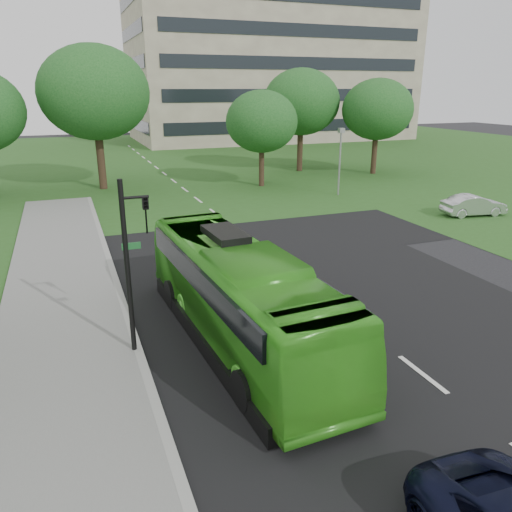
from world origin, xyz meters
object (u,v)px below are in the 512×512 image
Objects in this scene: tree_park_b at (94,93)px; tree_park_d at (301,102)px; traffic_light at (132,255)px; tree_park_c at (262,122)px; office_building at (270,52)px; sedan at (474,205)px; tree_park_e at (378,110)px; camera_pole at (340,152)px; bus at (239,295)px.

tree_park_b is 1.15× the size of tree_park_d.
traffic_light is at bearing -123.54° from tree_park_d.
tree_park_c is at bearing -136.62° from tree_park_d.
office_building is 4.37× the size of tree_park_d.
office_building is 10.36× the size of sedan.
tree_park_d is (18.04, 2.48, -0.89)m from tree_park_b.
tree_park_e is (11.76, 2.00, 0.65)m from tree_park_c.
tree_park_b is 18.46m from camera_pole.
tree_park_e is 2.14× the size of sedan.
sedan is at bearing 21.27° from traffic_light.
traffic_light is (-19.28, -29.09, -3.16)m from tree_park_d.
tree_park_c is at bearing 109.00° from camera_pole.
tree_park_c is at bearing 63.37° from bus.
office_building is 43.72m from tree_park_b.
traffic_light reaches higher than sedan.
tree_park_e is at bearing 42.80° from traffic_light.
office_building is 52.26m from sedan.
traffic_light is at bearing -119.42° from tree_park_c.
tree_park_c is 0.67× the size of bus.
sedan is (20.41, -17.01, -6.46)m from tree_park_b.
tree_park_c reaches higher than sedan.
office_building reaches higher than traffic_light.
tree_park_c is 1.42× the size of traffic_light.
tree_park_b is 23.73m from tree_park_e.
tree_park_d reaches higher than tree_park_c.
tree_park_d is 1.92× the size of camera_pole.
traffic_light is (-3.02, 0.32, 1.52)m from bus.
tree_park_d is at bearing 15.53° from sedan.
tree_park_e is at bearing 46.04° from bus.
sedan is (8.53, -13.67, -4.34)m from tree_park_c.
bus is at bearing 126.64° from sedan.
office_building is 3.81× the size of tree_park_b.
tree_park_b is 27.34m from sedan.
tree_park_e is 1.60× the size of traffic_light.
tree_park_e is 11.02m from camera_pole.
tree_park_b is at bearing 84.69° from traffic_light.
camera_pole reaches higher than sedan.
tree_park_d is 11.78m from camera_pole.
tree_park_d is 0.84× the size of bus.
tree_park_e is 0.76× the size of bus.
tree_park_d is at bearing 7.83° from tree_park_b.
tree_park_b is 27.56m from bus.
camera_pole is (3.92, -5.31, -1.90)m from tree_park_c.
bus is 3.40m from traffic_light.
tree_park_b is 1.27× the size of tree_park_e.
bus is at bearing -130.52° from tree_park_e.
tree_park_d is at bearing 57.61° from bus.
sedan is (18.63, 9.92, -0.88)m from bus.
tree_park_b reaches higher than bus.
tree_park_b reaches higher than sedan.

